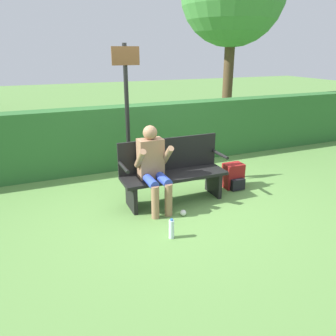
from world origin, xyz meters
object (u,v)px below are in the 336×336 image
object	(u,v)px
park_bench	(173,171)
water_bottle	(171,229)
backpack	(233,176)
signpost	(127,106)
person_seated	(153,165)

from	to	relation	value
park_bench	water_bottle	xyz separation A→B (m)	(-0.46, -1.04, -0.34)
water_bottle	park_bench	bearing A→B (deg)	65.96
park_bench	backpack	distance (m)	1.18
signpost	park_bench	bearing A→B (deg)	-63.06
park_bench	person_seated	world-z (taller)	person_seated
park_bench	person_seated	size ratio (longest dim) A/B	1.33
person_seated	water_bottle	world-z (taller)	person_seated
person_seated	signpost	bearing A→B (deg)	94.23
park_bench	backpack	bearing A→B (deg)	1.78
park_bench	water_bottle	size ratio (longest dim) A/B	6.12
person_seated	backpack	world-z (taller)	person_seated
water_bottle	backpack	bearing A→B (deg)	33.70
backpack	park_bench	bearing A→B (deg)	-178.22
backpack	water_bottle	bearing A→B (deg)	-146.30
park_bench	person_seated	bearing A→B (deg)	-159.90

